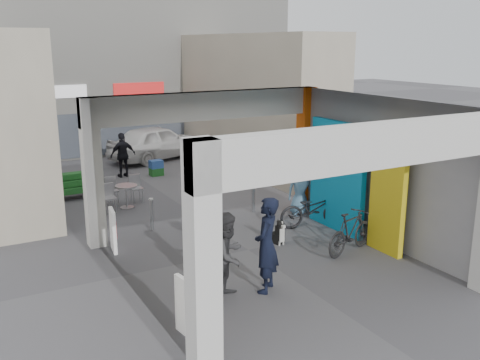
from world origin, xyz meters
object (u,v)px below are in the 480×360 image
produce_stand (75,188)px  man_elderly (300,189)px  border_collie (279,234)px  bicycle_rear (350,232)px  cafe_set (120,196)px  man_crates (123,155)px  white_van (157,142)px  man_back_turned (228,255)px  bicycle_front (313,209)px  man_with_dog (266,245)px

produce_stand → man_elderly: man_elderly is taller
border_collie → bicycle_rear: (1.13, -1.25, 0.24)m
border_collie → bicycle_rear: size_ratio=0.39×
cafe_set → man_elderly: (4.16, -3.22, 0.44)m
man_elderly → cafe_set: bearing=161.1°
man_crates → white_van: (2.10, 2.26, -0.08)m
man_back_turned → man_elderly: (4.09, 3.48, -0.11)m
man_crates → white_van: bearing=-139.6°
man_elderly → bicycle_front: man_elderly is taller
bicycle_rear → man_back_turned: bearing=84.2°
border_collie → man_with_dog: bearing=-138.3°
man_back_turned → bicycle_rear: 3.54m
cafe_set → produce_stand: bearing=123.3°
produce_stand → man_crates: man_crates is taller
border_collie → man_crates: size_ratio=0.40×
produce_stand → white_van: (4.23, 4.18, 0.41)m
cafe_set → border_collie: cafe_set is taller
cafe_set → bicycle_front: bearing=-47.4°
man_elderly → bicycle_rear: man_elderly is taller
bicycle_front → man_elderly: bearing=-4.8°
bicycle_front → border_collie: bearing=124.4°
white_van → man_crates: bearing=117.5°
bicycle_rear → man_crates: bearing=-1.5°
cafe_set → man_with_dog: man_with_dog is taller
man_with_dog → man_back_turned: size_ratio=1.13×
border_collie → man_back_turned: 3.04m
man_crates → bicycle_front: size_ratio=0.87×
produce_stand → man_elderly: size_ratio=0.80×
bicycle_front → produce_stand: bearing=51.6°
man_elderly → white_van: 8.94m
cafe_set → produce_stand: cafe_set is taller
bicycle_front → white_van: 9.92m
man_elderly → man_crates: (-3.02, 6.64, 0.07)m
man_back_turned → bicycle_rear: (3.47, 0.61, -0.34)m
man_crates → bicycle_front: bearing=103.0°
man_back_turned → white_van: size_ratio=0.40×
man_elderly → bicycle_front: 1.07m
man_back_turned → bicycle_rear: bearing=-21.6°
border_collie → man_elderly: 2.43m
man_with_dog → bicycle_front: bearing=175.9°
border_collie → man_elderly: man_elderly is taller
cafe_set → man_elderly: man_elderly is taller
man_crates → cafe_set: bearing=64.9°
cafe_set → man_with_dog: 6.90m
border_collie → man_with_dog: 2.62m
cafe_set → border_collie: size_ratio=2.10×
man_with_dog → man_elderly: size_ratio=1.29×
cafe_set → white_van: 6.55m
produce_stand → man_back_turned: (1.06, -8.19, 0.53)m
bicycle_rear → man_elderly: bearing=-27.8°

